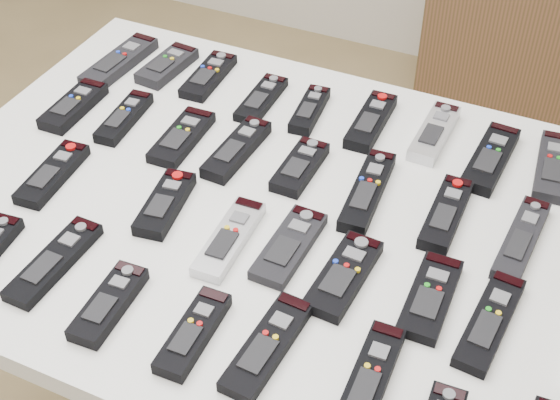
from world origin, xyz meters
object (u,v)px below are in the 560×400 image
at_px(remote_6, 434,133).
at_px(remote_17, 521,240).
at_px(remote_1, 167,66).
at_px(remote_29, 54,261).
at_px(remote_20, 165,204).
at_px(remote_0, 119,62).
at_px(remote_19, 53,174).
at_px(remote_23, 344,276).
at_px(table, 280,233).
at_px(remote_24, 430,297).
at_px(remote_22, 289,246).
at_px(remote_31, 193,333).
at_px(remote_14, 300,167).
at_px(remote_2, 208,76).
at_px(remote_33, 369,379).
at_px(remote_7, 491,158).
at_px(remote_32, 267,346).
at_px(remote_8, 552,166).
at_px(remote_13, 237,149).
at_px(remote_25, 490,322).
at_px(remote_16, 446,214).
at_px(remote_15, 367,191).
at_px(remote_11, 124,117).
at_px(remote_4, 310,110).
at_px(remote_21, 229,239).
at_px(remote_3, 261,99).
at_px(remote_30, 109,304).
at_px(remote_10, 74,106).

bearing_deg(remote_6, remote_17, -45.20).
height_order(remote_1, remote_29, remote_1).
bearing_deg(remote_20, remote_0, 124.37).
distance_m(remote_19, remote_23, 0.55).
relative_size(table, remote_20, 8.08).
bearing_deg(remote_24, table, 160.87).
xyz_separation_m(remote_22, remote_31, (-0.05, -0.22, 0.00)).
xyz_separation_m(table, remote_14, (-0.01, 0.10, 0.07)).
height_order(remote_0, remote_19, remote_0).
xyz_separation_m(remote_0, remote_2, (0.20, 0.03, -0.00)).
height_order(remote_2, remote_33, remote_33).
relative_size(remote_7, remote_32, 1.03).
height_order(remote_8, remote_19, same).
xyz_separation_m(remote_13, remote_17, (0.52, -0.02, -0.00)).
bearing_deg(remote_7, remote_25, -73.57).
distance_m(remote_16, remote_19, 0.68).
bearing_deg(remote_22, remote_6, 73.33).
bearing_deg(remote_13, remote_22, -42.00).
relative_size(remote_7, remote_13, 1.07).
xyz_separation_m(remote_0, remote_25, (0.88, -0.37, -0.00)).
bearing_deg(remote_29, remote_15, 44.34).
xyz_separation_m(remote_0, remote_15, (0.62, -0.17, 0.00)).
distance_m(remote_11, remote_16, 0.64).
relative_size(remote_2, remote_16, 0.94).
xyz_separation_m(remote_4, remote_15, (0.19, -0.18, 0.00)).
relative_size(remote_15, remote_33, 1.11).
relative_size(table, remote_13, 6.99).
height_order(remote_21, remote_32, same).
xyz_separation_m(table, remote_3, (-0.17, 0.27, 0.07)).
distance_m(remote_22, remote_29, 0.37).
height_order(remote_1, remote_7, same).
xyz_separation_m(remote_31, remote_32, (0.10, 0.02, -0.00)).
height_order(table, remote_20, remote_20).
height_order(remote_20, remote_24, remote_20).
xyz_separation_m(remote_23, remote_29, (-0.42, -0.16, -0.00)).
relative_size(table, remote_6, 7.16).
distance_m(remote_23, remote_31, 0.25).
relative_size(remote_7, remote_33, 1.03).
distance_m(remote_20, remote_25, 0.56).
height_order(remote_8, remote_21, same).
bearing_deg(remote_30, remote_10, 128.73).
bearing_deg(remote_19, remote_22, -2.83).
height_order(remote_8, remote_32, same).
bearing_deg(remote_32, remote_1, 135.09).
relative_size(remote_19, remote_25, 0.88).
distance_m(table, remote_10, 0.50).
height_order(remote_7, remote_21, remote_7).
bearing_deg(remote_14, remote_10, -178.08).
relative_size(remote_10, remote_32, 0.87).
bearing_deg(remote_8, remote_31, -128.69).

